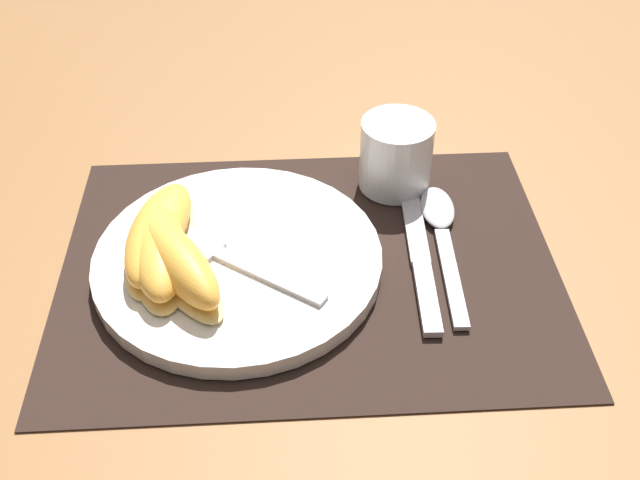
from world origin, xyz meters
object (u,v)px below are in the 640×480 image
(plate, at_px, (238,261))
(spoon, at_px, (441,225))
(knife, at_px, (419,252))
(citrus_wedge_2, at_px, (160,252))
(juice_glass, at_px, (396,158))
(citrus_wedge_0, at_px, (160,228))
(citrus_wedge_3, at_px, (179,264))
(fork, at_px, (224,256))
(citrus_wedge_1, at_px, (153,245))

(plate, xyz_separation_m, spoon, (0.20, 0.04, -0.00))
(knife, height_order, citrus_wedge_2, citrus_wedge_2)
(juice_glass, distance_m, citrus_wedge_0, 0.25)
(plate, xyz_separation_m, citrus_wedge_0, (-0.07, 0.02, 0.02))
(citrus_wedge_2, bearing_deg, knife, 4.71)
(juice_glass, height_order, citrus_wedge_3, juice_glass)
(plate, bearing_deg, citrus_wedge_3, -147.72)
(fork, xyz_separation_m, citrus_wedge_0, (-0.06, 0.03, 0.01))
(juice_glass, height_order, citrus_wedge_0, juice_glass)
(plate, relative_size, citrus_wedge_3, 1.93)
(juice_glass, xyz_separation_m, citrus_wedge_2, (-0.23, -0.13, -0.00))
(fork, height_order, citrus_wedge_3, citrus_wedge_3)
(fork, relative_size, citrus_wedge_3, 1.18)
(citrus_wedge_1, bearing_deg, knife, 2.19)
(citrus_wedge_0, xyz_separation_m, citrus_wedge_1, (-0.00, -0.03, 0.00))
(citrus_wedge_1, distance_m, citrus_wedge_3, 0.04)
(plate, relative_size, juice_glass, 3.55)
(spoon, bearing_deg, citrus_wedge_1, -170.59)
(knife, height_order, citrus_wedge_0, citrus_wedge_0)
(citrus_wedge_2, bearing_deg, spoon, 11.79)
(fork, bearing_deg, plate, 19.59)
(fork, bearing_deg, knife, 3.86)
(fork, distance_m, citrus_wedge_2, 0.06)
(spoon, bearing_deg, citrus_wedge_0, -175.85)
(knife, height_order, citrus_wedge_3, citrus_wedge_3)
(spoon, distance_m, citrus_wedge_2, 0.27)
(plate, height_order, fork, fork)
(plate, height_order, citrus_wedge_3, citrus_wedge_3)
(juice_glass, distance_m, citrus_wedge_3, 0.26)
(citrus_wedge_0, bearing_deg, spoon, 4.15)
(plate, distance_m, juice_glass, 0.20)
(knife, relative_size, citrus_wedge_3, 1.60)
(juice_glass, bearing_deg, citrus_wedge_2, -150.31)
(juice_glass, bearing_deg, spoon, -63.93)
(plate, bearing_deg, citrus_wedge_1, -179.05)
(spoon, height_order, fork, fork)
(spoon, distance_m, fork, 0.22)
(citrus_wedge_2, height_order, citrus_wedge_3, citrus_wedge_3)
(citrus_wedge_0, bearing_deg, citrus_wedge_1, -96.25)
(citrus_wedge_0, relative_size, citrus_wedge_1, 1.11)
(plate, relative_size, spoon, 1.38)
(juice_glass, xyz_separation_m, fork, (-0.17, -0.12, -0.01))
(spoon, xyz_separation_m, citrus_wedge_1, (-0.27, -0.05, 0.03))
(spoon, relative_size, citrus_wedge_0, 1.41)
(plate, height_order, citrus_wedge_1, citrus_wedge_1)
(knife, xyz_separation_m, fork, (-0.18, -0.01, 0.02))
(knife, bearing_deg, citrus_wedge_3, -169.96)
(knife, xyz_separation_m, spoon, (0.03, 0.04, 0.00))
(knife, distance_m, citrus_wedge_2, 0.24)
(spoon, relative_size, citrus_wedge_2, 1.40)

